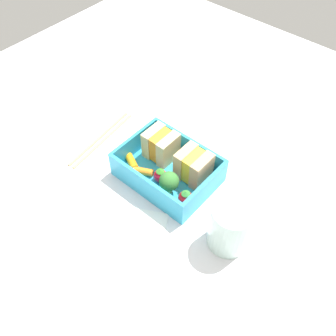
{
  "coord_description": "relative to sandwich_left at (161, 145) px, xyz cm",
  "views": [
    {
      "loc": [
        28.47,
        -33.14,
        55.22
      ],
      "look_at": [
        0.0,
        0.0,
        2.7
      ],
      "focal_mm": 40.0,
      "sensor_mm": 36.0,
      "label": 1
    }
  ],
  "objects": [
    {
      "name": "ground_plane",
      "position": [
        3.88,
        -2.49,
        -5.07
      ],
      "size": [
        120.0,
        120.0,
        2.0
      ],
      "primitive_type": "cube",
      "color": "silver"
    },
    {
      "name": "bento_tray",
      "position": [
        3.88,
        -2.49,
        -3.47
      ],
      "size": [
        17.31,
        12.85,
        1.2
      ],
      "primitive_type": "cube",
      "color": "#2C9DC7",
      "rests_on": "ground_plane"
    },
    {
      "name": "bento_rim",
      "position": [
        3.88,
        -2.49,
        -0.65
      ],
      "size": [
        17.31,
        12.85,
        4.44
      ],
      "color": "#2C9DC7",
      "rests_on": "bento_tray"
    },
    {
      "name": "sandwich_left",
      "position": [
        0.0,
        0.0,
        0.0
      ],
      "size": [
        5.55,
        4.97,
        5.74
      ],
      "color": "#D8C589",
      "rests_on": "bento_tray"
    },
    {
      "name": "sandwich_center_left",
      "position": [
        7.76,
        0.0,
        0.0
      ],
      "size": [
        5.55,
        4.97,
        5.74
      ],
      "color": "tan",
      "rests_on": "bento_tray"
    },
    {
      "name": "carrot_stick_left",
      "position": [
        -2.72,
        -5.32,
        -2.12
      ],
      "size": [
        3.85,
        2.88,
        1.49
      ],
      "primitive_type": "cylinder",
      "rotation": [
        1.57,
        0.0,
        4.27
      ],
      "color": "orange",
      "rests_on": "bento_tray"
    },
    {
      "name": "carrot_stick_far_left",
      "position": [
        0.44,
        -5.56,
        -2.2
      ],
      "size": [
        3.94,
        2.88,
        1.33
      ],
      "primitive_type": "cylinder",
      "rotation": [
        1.57,
        0.0,
        2.04
      ],
      "color": "orange",
      "rests_on": "bento_tray"
    },
    {
      "name": "strawberry_far_left",
      "position": [
        4.15,
        -4.61,
        -1.51
      ],
      "size": [
        2.48,
        2.48,
        3.08
      ],
      "color": "red",
      "rests_on": "bento_tray"
    },
    {
      "name": "broccoli_floret",
      "position": [
        6.77,
        -5.58,
        0.04
      ],
      "size": [
        3.54,
        3.54,
        4.77
      ],
      "color": "#98C665",
      "rests_on": "bento_tray"
    },
    {
      "name": "strawberry_left",
      "position": [
        10.47,
        -5.51,
        -1.44
      ],
      "size": [
        2.61,
        2.61,
        3.21
      ],
      "color": "red",
      "rests_on": "bento_tray"
    },
    {
      "name": "chopstick_pair",
      "position": [
        -12.95,
        -3.86,
        -3.72
      ],
      "size": [
        3.97,
        18.12,
        0.7
      ],
      "color": "tan",
      "rests_on": "ground_plane"
    },
    {
      "name": "drinking_glass",
      "position": [
        20.01,
        -6.35,
        0.46
      ],
      "size": [
        6.66,
        6.66,
        9.05
      ],
      "primitive_type": "cylinder",
      "color": "silver",
      "rests_on": "ground_plane"
    },
    {
      "name": "folded_napkin",
      "position": [
        7.7,
        -16.1,
        -3.87
      ],
      "size": [
        14.39,
        14.89,
        0.4
      ],
      "primitive_type": "cube",
      "rotation": [
        0.0,
        0.0,
        0.5
      ],
      "color": "white",
      "rests_on": "ground_plane"
    }
  ]
}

